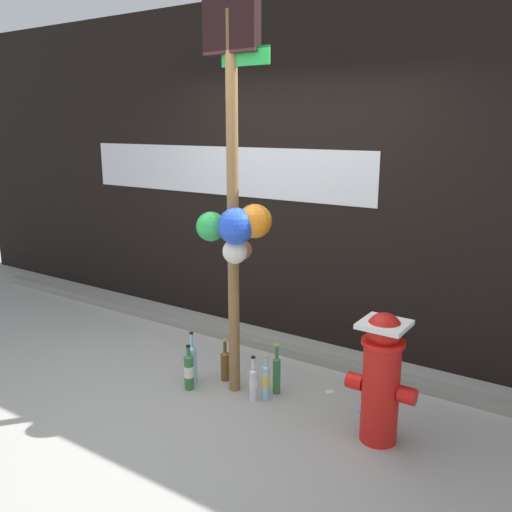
# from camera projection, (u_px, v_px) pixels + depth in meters

# --- Properties ---
(ground_plane) EXTENTS (14.00, 14.00, 0.00)m
(ground_plane) POSITION_uv_depth(u_px,v_px,m) (196.00, 401.00, 4.06)
(ground_plane) COLOR #9E9B93
(building_wall) EXTENTS (10.00, 0.21, 3.14)m
(building_wall) POSITION_uv_depth(u_px,v_px,m) (306.00, 173.00, 5.01)
(building_wall) COLOR black
(building_wall) RESTS_ON ground_plane
(curb_strip) EXTENTS (8.00, 0.12, 0.08)m
(curb_strip) POSITION_uv_depth(u_px,v_px,m) (275.00, 347.00, 4.95)
(curb_strip) COLOR gray
(curb_strip) RESTS_ON ground_plane
(memorial_post) EXTENTS (0.62, 0.46, 2.84)m
(memorial_post) POSITION_uv_depth(u_px,v_px,m) (235.00, 198.00, 3.85)
(memorial_post) COLOR olive
(memorial_post) RESTS_ON ground_plane
(fire_hydrant) EXTENTS (0.46, 0.29, 0.88)m
(fire_hydrant) POSITION_uv_depth(u_px,v_px,m) (381.00, 375.00, 3.46)
(fire_hydrant) COLOR red
(fire_hydrant) RESTS_ON ground_plane
(bottle_0) EXTENTS (0.07, 0.07, 0.35)m
(bottle_0) POSITION_uv_depth(u_px,v_px,m) (225.00, 364.00, 4.37)
(bottle_0) COLOR brown
(bottle_0) RESTS_ON ground_plane
(bottle_1) EXTENTS (0.06, 0.06, 0.35)m
(bottle_1) POSITION_uv_depth(u_px,v_px,m) (266.00, 381.00, 4.06)
(bottle_1) COLOR #93CCE0
(bottle_1) RESTS_ON ground_plane
(bottle_2) EXTENTS (0.06, 0.06, 0.40)m
(bottle_2) POSITION_uv_depth(u_px,v_px,m) (277.00, 373.00, 4.15)
(bottle_2) COLOR #337038
(bottle_2) RESTS_ON ground_plane
(bottle_3) EXTENTS (0.08, 0.08, 0.43)m
(bottle_3) POSITION_uv_depth(u_px,v_px,m) (192.00, 363.00, 4.32)
(bottle_3) COLOR #93CCE0
(bottle_3) RESTS_ON ground_plane
(bottle_4) EXTENTS (0.08, 0.08, 0.36)m
(bottle_4) POSITION_uv_depth(u_px,v_px,m) (189.00, 371.00, 4.22)
(bottle_4) COLOR #337038
(bottle_4) RESTS_ON ground_plane
(bottle_5) EXTENTS (0.06, 0.06, 0.35)m
(bottle_5) POSITION_uv_depth(u_px,v_px,m) (253.00, 383.00, 4.04)
(bottle_5) COLOR silver
(bottle_5) RESTS_ON ground_plane
(litter_0) EXTENTS (0.11, 0.10, 0.01)m
(litter_0) POSITION_uv_depth(u_px,v_px,m) (358.00, 409.00, 3.95)
(litter_0) COLOR #8C99B2
(litter_0) RESTS_ON ground_plane
(litter_1) EXTENTS (0.08, 0.08, 0.01)m
(litter_1) POSITION_uv_depth(u_px,v_px,m) (329.00, 391.00, 4.20)
(litter_1) COLOR silver
(litter_1) RESTS_ON ground_plane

